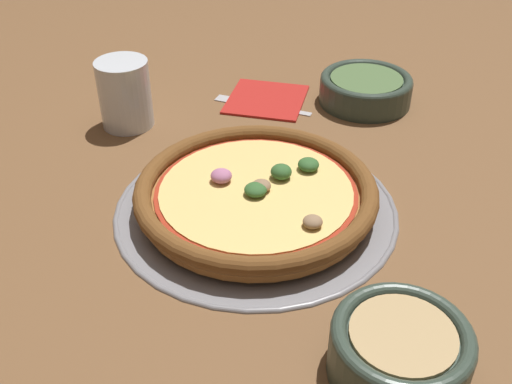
{
  "coord_description": "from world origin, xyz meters",
  "views": [
    {
      "loc": [
        0.04,
        -0.62,
        0.47
      ],
      "look_at": [
        0.0,
        0.0,
        0.03
      ],
      "focal_mm": 42.0,
      "sensor_mm": 36.0,
      "label": 1
    }
  ],
  "objects_px": {
    "pizza": "(256,193)",
    "bowl_near": "(400,350)",
    "bowl_far": "(366,88)",
    "fork": "(257,104)",
    "napkin": "(269,98)",
    "drinking_cup": "(125,94)",
    "pizza_tray": "(256,207)"
  },
  "relations": [
    {
      "from": "pizza",
      "to": "bowl_near",
      "type": "relative_size",
      "value": 2.36
    },
    {
      "from": "bowl_far",
      "to": "fork",
      "type": "height_order",
      "value": "bowl_far"
    },
    {
      "from": "bowl_near",
      "to": "fork",
      "type": "bearing_deg",
      "value": 106.76
    },
    {
      "from": "fork",
      "to": "pizza",
      "type": "bearing_deg",
      "value": 111.49
    },
    {
      "from": "bowl_near",
      "to": "bowl_far",
      "type": "relative_size",
      "value": 0.85
    },
    {
      "from": "napkin",
      "to": "drinking_cup",
      "type": "bearing_deg",
      "value": -156.56
    },
    {
      "from": "bowl_far",
      "to": "fork",
      "type": "xyz_separation_m",
      "value": [
        -0.18,
        -0.02,
        -0.03
      ]
    },
    {
      "from": "bowl_near",
      "to": "drinking_cup",
      "type": "distance_m",
      "value": 0.59
    },
    {
      "from": "pizza_tray",
      "to": "bowl_far",
      "type": "bearing_deg",
      "value": 61.96
    },
    {
      "from": "pizza_tray",
      "to": "napkin",
      "type": "distance_m",
      "value": 0.31
    },
    {
      "from": "napkin",
      "to": "bowl_far",
      "type": "bearing_deg",
      "value": 0.99
    },
    {
      "from": "pizza",
      "to": "drinking_cup",
      "type": "relative_size",
      "value": 2.9
    },
    {
      "from": "fork",
      "to": "bowl_far",
      "type": "bearing_deg",
      "value": -154.84
    },
    {
      "from": "bowl_far",
      "to": "napkin",
      "type": "height_order",
      "value": "bowl_far"
    },
    {
      "from": "drinking_cup",
      "to": "fork",
      "type": "height_order",
      "value": "drinking_cup"
    },
    {
      "from": "pizza_tray",
      "to": "fork",
      "type": "distance_m",
      "value": 0.29
    },
    {
      "from": "pizza_tray",
      "to": "bowl_far",
      "type": "relative_size",
      "value": 2.37
    },
    {
      "from": "bowl_far",
      "to": "drinking_cup",
      "type": "height_order",
      "value": "drinking_cup"
    },
    {
      "from": "napkin",
      "to": "pizza_tray",
      "type": "bearing_deg",
      "value": -90.91
    },
    {
      "from": "pizza",
      "to": "fork",
      "type": "relative_size",
      "value": 1.85
    },
    {
      "from": "drinking_cup",
      "to": "fork",
      "type": "relative_size",
      "value": 0.64
    },
    {
      "from": "pizza_tray",
      "to": "drinking_cup",
      "type": "relative_size",
      "value": 3.42
    },
    {
      "from": "bowl_near",
      "to": "fork",
      "type": "height_order",
      "value": "bowl_near"
    },
    {
      "from": "pizza_tray",
      "to": "bowl_far",
      "type": "distance_m",
      "value": 0.36
    },
    {
      "from": "fork",
      "to": "pizza_tray",
      "type": "bearing_deg",
      "value": 111.43
    },
    {
      "from": "pizza",
      "to": "napkin",
      "type": "bearing_deg",
      "value": 89.15
    },
    {
      "from": "bowl_near",
      "to": "drinking_cup",
      "type": "height_order",
      "value": "drinking_cup"
    },
    {
      "from": "pizza_tray",
      "to": "drinking_cup",
      "type": "bearing_deg",
      "value": 135.26
    },
    {
      "from": "pizza_tray",
      "to": "pizza",
      "type": "height_order",
      "value": "pizza"
    },
    {
      "from": "drinking_cup",
      "to": "bowl_far",
      "type": "bearing_deg",
      "value": 14.45
    },
    {
      "from": "pizza",
      "to": "drinking_cup",
      "type": "xyz_separation_m",
      "value": [
        -0.22,
        0.21,
        0.03
      ]
    },
    {
      "from": "pizza_tray",
      "to": "napkin",
      "type": "relative_size",
      "value": 2.37
    }
  ]
}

